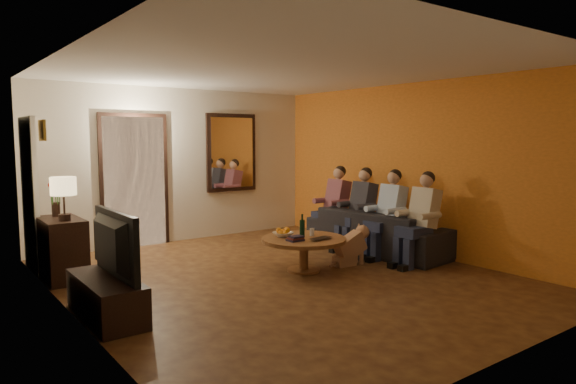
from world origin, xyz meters
TOP-DOWN VIEW (x-y plane):
  - floor at (0.00, 0.00)m, footprint 5.00×6.00m
  - ceiling at (0.00, 0.00)m, footprint 5.00×6.00m
  - back_wall at (0.00, 3.00)m, footprint 5.00×0.02m
  - front_wall at (0.00, -3.00)m, footprint 5.00×0.02m
  - left_wall at (-2.50, 0.00)m, footprint 0.02×6.00m
  - right_wall at (2.50, 0.00)m, footprint 0.02×6.00m
  - orange_accent at (2.49, 0.00)m, footprint 0.01×6.00m
  - kitchen_doorway at (-0.80, 2.98)m, footprint 1.00×0.06m
  - door_trim at (-0.80, 2.97)m, footprint 1.12×0.04m
  - fridge_glimpse at (-0.55, 2.98)m, footprint 0.45×0.03m
  - mirror_frame at (1.00, 2.96)m, footprint 1.00×0.05m
  - mirror_glass at (1.00, 2.93)m, footprint 0.86×0.02m
  - white_door at (-2.46, 2.30)m, footprint 0.06×0.85m
  - framed_art at (-2.47, 1.30)m, footprint 0.03×0.28m
  - art_canvas at (-2.46, 1.30)m, footprint 0.01×0.22m
  - dresser at (-2.25, 1.61)m, footprint 0.45×0.87m
  - table_lamp at (-2.25, 1.39)m, footprint 0.30×0.30m
  - flower_vase at (-2.25, 1.83)m, footprint 0.14×0.14m
  - tv_stand at (-2.25, -0.14)m, footprint 0.45×1.21m
  - tv at (-2.25, -0.14)m, footprint 1.13×0.15m
  - sofa at (2.04, 0.31)m, footprint 2.35×1.10m
  - person_a at (1.94, -0.59)m, footprint 0.60×0.40m
  - person_b at (1.94, 0.01)m, footprint 0.60×0.40m
  - person_c at (1.94, 0.61)m, footprint 0.60×0.40m
  - person_d at (1.94, 1.21)m, footprint 0.60×0.40m
  - dog at (1.15, -0.01)m, footprint 0.57×0.27m
  - coffee_table at (0.42, 0.11)m, footprint 1.30×1.30m
  - bowl at (0.24, 0.33)m, footprint 0.26×0.26m
  - oranges at (0.24, 0.33)m, footprint 0.20×0.20m
  - wine_bottle at (0.47, 0.21)m, footprint 0.07×0.07m
  - wine_glass at (0.60, 0.16)m, footprint 0.06×0.06m
  - book_stack at (0.20, 0.01)m, footprint 0.20×0.15m
  - laptop at (0.52, -0.17)m, footprint 0.36×0.26m

SIDE VIEW (x-z plane):
  - floor at x=0.00m, z-range -0.01..0.01m
  - tv_stand at x=-2.25m, z-range 0.00..0.40m
  - coffee_table at x=0.42m, z-range 0.00..0.45m
  - dog at x=1.15m, z-range 0.00..0.56m
  - sofa at x=2.04m, z-range 0.00..0.67m
  - dresser at x=-2.25m, z-range 0.00..0.77m
  - laptop at x=0.52m, z-range 0.45..0.48m
  - bowl at x=0.24m, z-range 0.45..0.51m
  - book_stack at x=0.20m, z-range 0.45..0.52m
  - wine_glass at x=0.60m, z-range 0.45..0.55m
  - oranges at x=0.24m, z-range 0.51..0.59m
  - person_a at x=1.94m, z-range 0.00..1.20m
  - person_b at x=1.94m, z-range 0.00..1.20m
  - person_c at x=1.94m, z-range 0.00..1.20m
  - person_d at x=1.94m, z-range 0.00..1.20m
  - wine_bottle at x=0.47m, z-range 0.45..0.76m
  - tv at x=-2.25m, z-range 0.40..1.05m
  - fridge_glimpse at x=-0.55m, z-range 0.05..1.75m
  - flower_vase at x=-2.25m, z-range 0.77..1.21m
  - white_door at x=-2.46m, z-range 0.00..2.04m
  - table_lamp at x=-2.25m, z-range 0.77..1.31m
  - kitchen_doorway at x=-0.80m, z-range 0.00..2.10m
  - door_trim at x=-0.80m, z-range -0.06..2.16m
  - back_wall at x=0.00m, z-range 0.00..2.60m
  - front_wall at x=0.00m, z-range 0.00..2.60m
  - left_wall at x=-2.50m, z-range 0.00..2.60m
  - right_wall at x=2.50m, z-range 0.00..2.60m
  - orange_accent at x=2.49m, z-range 0.00..2.60m
  - mirror_frame at x=1.00m, z-range 0.80..2.20m
  - mirror_glass at x=1.00m, z-range 0.87..2.13m
  - framed_art at x=-2.47m, z-range 1.73..1.97m
  - art_canvas at x=-2.46m, z-range 1.76..1.94m
  - ceiling at x=0.00m, z-range 2.60..2.60m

